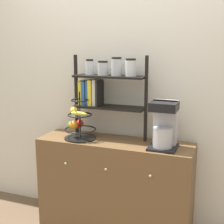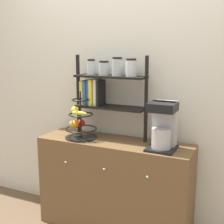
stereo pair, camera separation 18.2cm
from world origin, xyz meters
TOP-DOWN VIEW (x-y plane):
  - wall_back at (0.00, 0.44)m, footprint 7.00×0.05m
  - sideboard at (0.00, 0.20)m, footprint 1.34×0.41m
  - coffee_maker at (0.43, 0.18)m, footprint 0.22×0.25m
  - fruit_stand at (-0.33, 0.16)m, footprint 0.28×0.28m
  - shelf_hutch at (-0.13, 0.29)m, footprint 0.67×0.20m

SIDE VIEW (x-z plane):
  - sideboard at x=0.00m, z-range 0.00..0.82m
  - fruit_stand at x=-0.33m, z-range 0.74..1.16m
  - coffee_maker at x=0.43m, z-range 0.82..1.19m
  - shelf_hutch at x=-0.13m, z-range 0.92..1.64m
  - wall_back at x=0.00m, z-range 0.00..2.60m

